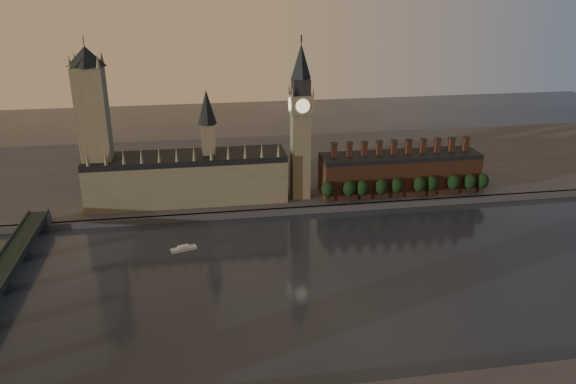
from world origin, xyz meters
name	(u,v)px	position (x,y,z in m)	size (l,w,h in m)	color
ground	(320,283)	(0.00, 0.00, 0.00)	(900.00, 900.00, 0.00)	black
north_bank	(272,169)	(0.00, 178.04, 2.00)	(900.00, 182.00, 4.00)	#47474C
palace_of_westminster	(188,176)	(-64.41, 114.91, 21.63)	(130.00, 30.30, 74.00)	#797156
victoria_tower	(94,123)	(-120.00, 115.00, 59.09)	(24.00, 24.00, 108.00)	#797156
big_ben	(301,121)	(10.00, 110.00, 56.83)	(15.00, 15.00, 107.00)	#797156
chimney_block	(399,172)	(80.00, 110.00, 17.82)	(110.00, 25.00, 37.00)	brown
embankment_tree_0	(328,190)	(25.78, 95.10, 13.47)	(8.60, 8.60, 14.88)	black
embankment_tree_1	(349,189)	(40.19, 94.45, 13.47)	(8.60, 8.60, 14.88)	black
embankment_tree_2	(362,188)	(48.86, 94.20, 13.47)	(8.60, 8.60, 14.88)	black
embankment_tree_3	(381,187)	(62.12, 94.56, 13.47)	(8.60, 8.60, 14.88)	black
embankment_tree_4	(397,186)	(72.96, 94.84, 13.47)	(8.60, 8.60, 14.88)	black
embankment_tree_5	(420,184)	(89.21, 94.96, 13.47)	(8.60, 8.60, 14.88)	black
embankment_tree_6	(432,183)	(98.01, 95.46, 13.47)	(8.60, 8.60, 14.88)	black
embankment_tree_7	(454,182)	(113.61, 94.95, 13.47)	(8.60, 8.60, 14.88)	black
embankment_tree_8	(470,182)	(125.15, 94.48, 13.47)	(8.60, 8.60, 14.88)	black
embankment_tree_9	(482,181)	(134.29, 94.39, 13.47)	(8.60, 8.60, 14.88)	black
river_boat	(184,249)	(-68.10, 48.30, 1.11)	(15.03, 8.09, 2.89)	silver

